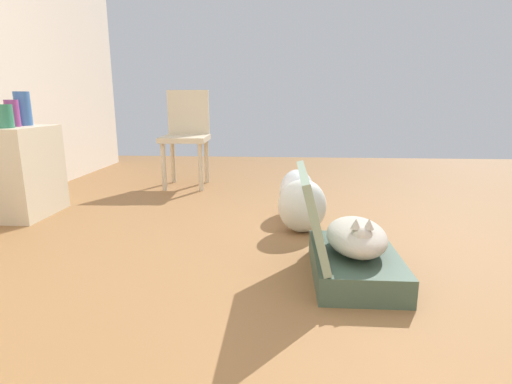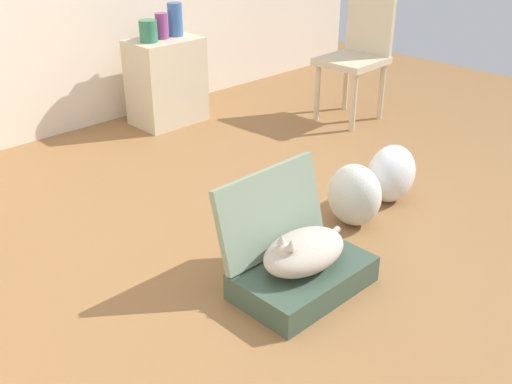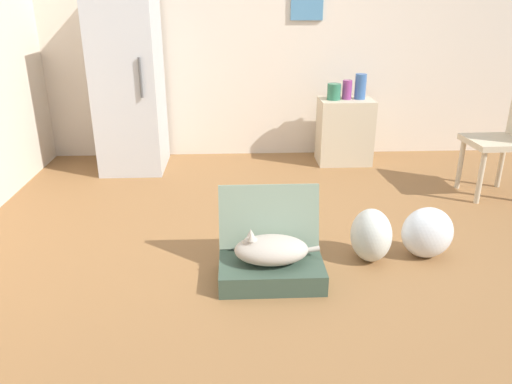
# 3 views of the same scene
# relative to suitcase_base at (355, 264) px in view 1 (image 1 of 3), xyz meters

# --- Properties ---
(ground_plane) EXTENTS (7.68, 7.68, 0.00)m
(ground_plane) POSITION_rel_suitcase_base_xyz_m (0.27, 0.41, -0.06)
(ground_plane) COLOR olive
(ground_plane) RESTS_ON ground
(suitcase_base) EXTENTS (0.63, 0.40, 0.13)m
(suitcase_base) POSITION_rel_suitcase_base_xyz_m (0.00, 0.00, 0.00)
(suitcase_base) COLOR #384C3D
(suitcase_base) RESTS_ON ground
(suitcase_lid) EXTENTS (0.63, 0.14, 0.40)m
(suitcase_lid) POSITION_rel_suitcase_base_xyz_m (0.00, 0.21, 0.26)
(suitcase_lid) COLOR gray
(suitcase_lid) RESTS_ON suitcase_base
(cat) EXTENTS (0.52, 0.28, 0.20)m
(cat) POSITION_rel_suitcase_base_xyz_m (-0.01, 0.00, 0.15)
(cat) COLOR #B2A899
(cat) RESTS_ON suitcase_base
(plastic_bag_white) EXTENTS (0.26, 0.31, 0.35)m
(plastic_bag_white) POSITION_rel_suitcase_base_xyz_m (0.66, 0.23, 0.11)
(plastic_bag_white) COLOR silver
(plastic_bag_white) RESTS_ON ground
(plastic_bag_clear) EXTENTS (0.33, 0.26, 0.35)m
(plastic_bag_clear) POSITION_rel_suitcase_base_xyz_m (1.04, 0.25, 0.11)
(plastic_bag_clear) COLOR silver
(plastic_bag_clear) RESTS_ON ground
(side_table) EXTENTS (0.53, 0.37, 0.65)m
(side_table) POSITION_rel_suitcase_base_xyz_m (0.92, 2.26, 0.26)
(side_table) COLOR beige
(side_table) RESTS_ON ground
(vase_tall) EXTENTS (0.13, 0.13, 0.16)m
(vase_tall) POSITION_rel_suitcase_base_xyz_m (0.79, 2.26, 0.67)
(vase_tall) COLOR #2D7051
(vase_tall) RESTS_ON side_table
(vase_short) EXTENTS (0.11, 0.11, 0.25)m
(vase_short) POSITION_rel_suitcase_base_xyz_m (1.05, 2.28, 0.71)
(vase_short) COLOR #38609E
(vase_short) RESTS_ON side_table
(vase_round) EXTENTS (0.09, 0.09, 0.19)m
(vase_round) POSITION_rel_suitcase_base_xyz_m (0.92, 2.27, 0.68)
(vase_round) COLOR #8C387A
(vase_round) RESTS_ON side_table
(chair) EXTENTS (0.49, 0.45, 0.93)m
(chair) POSITION_rel_suitcase_base_xyz_m (2.06, 1.31, 0.45)
(chair) COLOR beige
(chair) RESTS_ON ground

